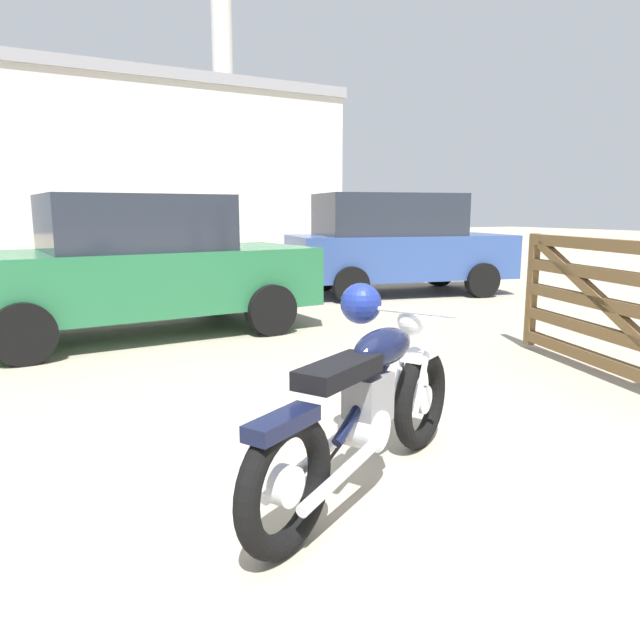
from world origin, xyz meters
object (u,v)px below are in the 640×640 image
pale_sedan_back (396,243)px  vintage_motorcycle (367,400)px  silver_sedan_mid (136,266)px  timber_gate (631,306)px

pale_sedan_back → vintage_motorcycle: bearing=-113.8°
silver_sedan_mid → pale_sedan_back: bearing=13.8°
pale_sedan_back → timber_gate: bearing=-93.4°
vintage_motorcycle → timber_gate: timber_gate is taller
pale_sedan_back → silver_sedan_mid: (-4.80, -1.63, -0.08)m
silver_sedan_mid → vintage_motorcycle: bearing=-90.7°
vintage_motorcycle → timber_gate: size_ratio=0.74×
vintage_motorcycle → pale_sedan_back: (4.45, 6.36, 0.43)m
vintage_motorcycle → pale_sedan_back: size_ratio=0.45×
vintage_motorcycle → timber_gate: 3.02m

